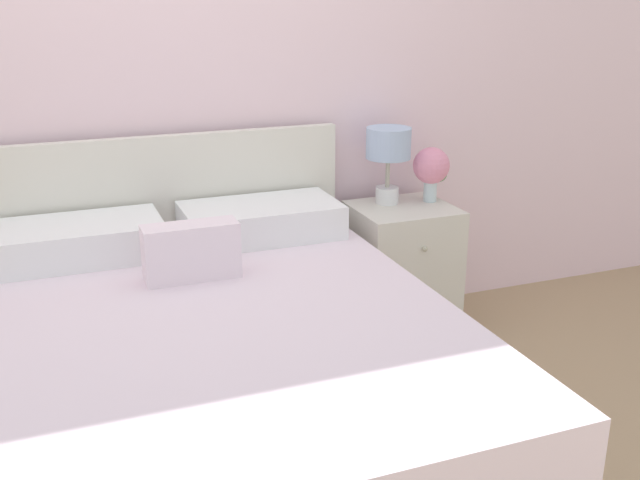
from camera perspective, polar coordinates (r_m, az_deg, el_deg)
ground_plane at (r=3.55m, az=-11.27°, el=-7.90°), size 12.00×12.00×0.00m
wall_back at (r=3.26m, az=-12.98°, el=13.56°), size 8.00×0.06×2.60m
bed at (r=2.62m, az=-8.06°, el=-10.34°), size 1.58×1.94×0.98m
nightstand at (r=3.54m, az=6.22°, el=-2.26°), size 0.45×0.43×0.62m
table_lamp at (r=3.43m, az=5.23°, el=6.83°), size 0.20×0.20×0.35m
flower_vase at (r=3.51m, az=8.52°, el=5.45°), size 0.17×0.17×0.26m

